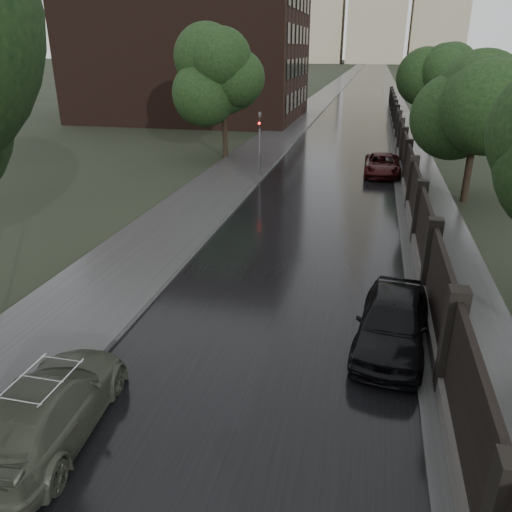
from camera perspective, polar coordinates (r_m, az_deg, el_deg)
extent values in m
cube|color=black|center=(195.65, 12.91, 19.86)|extent=(8.00, 420.00, 0.02)
cube|color=#2D2D2D|center=(195.82, 11.05, 20.02)|extent=(4.00, 420.00, 0.16)
cube|color=#2D2D2D|center=(195.66, 14.61, 19.72)|extent=(3.00, 420.00, 0.08)
cube|color=#383533|center=(38.26, 16.16, 10.75)|extent=(0.40, 75.00, 0.50)
cube|color=black|center=(38.04, 16.37, 12.58)|extent=(0.15, 75.00, 2.00)
cube|color=black|center=(75.78, 15.14, 17.18)|extent=(0.45, 0.45, 2.70)
cylinder|color=black|center=(37.28, -3.62, 15.45)|extent=(0.36, 0.36, 5.85)
sphere|color=black|center=(37.06, -3.71, 19.04)|extent=(4.25, 4.25, 4.25)
cylinder|color=black|center=(28.36, 23.43, 11.10)|extent=(0.36, 0.36, 5.53)
sphere|color=black|center=(28.08, 24.14, 15.50)|extent=(4.08, 4.08, 4.08)
cylinder|color=black|center=(46.02, 19.85, 15.37)|extent=(0.36, 0.36, 5.53)
sphere|color=black|center=(45.85, 20.23, 18.10)|extent=(4.08, 4.08, 4.08)
cylinder|color=#59595E|center=(31.80, 0.42, 11.66)|extent=(0.12, 0.12, 3.00)
imported|color=#59595E|center=(31.48, 0.43, 15.23)|extent=(0.16, 0.20, 1.00)
sphere|color=#FF0C0C|center=(31.36, 0.37, 14.93)|extent=(0.14, 0.14, 0.14)
cube|color=black|center=(61.06, -7.38, 24.74)|extent=(24.00, 18.00, 20.00)
cube|color=tan|center=(307.77, 7.09, 25.13)|extent=(28.00, 22.00, 44.00)
cube|color=tan|center=(307.26, 20.17, 24.05)|extent=(28.00, 22.00, 44.00)
cube|color=tan|center=(306.33, 13.80, 26.22)|extent=(30.00, 30.00, 60.00)
imported|color=#434839|center=(11.55, -22.71, -15.78)|extent=(2.40, 4.94, 1.39)
imported|color=black|center=(13.98, 15.34, -7.22)|extent=(2.32, 4.69, 1.54)
imported|color=black|center=(33.47, 14.21, 10.07)|extent=(2.25, 4.79, 1.32)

